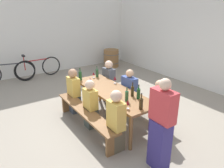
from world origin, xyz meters
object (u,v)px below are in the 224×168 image
at_px(wine_glass_3, 128,103).
at_px(seated_guest_far_1, 129,94).
at_px(wine_glass_0, 90,79).
at_px(wine_barrel, 111,58).
at_px(wine_glass_2, 115,78).
at_px(parked_bicycle_0, 38,68).
at_px(seated_guest_near_2, 116,122).
at_px(bench_near, 85,114).
at_px(wine_bottle_3, 127,96).
at_px(seated_guest_near_1, 91,105).
at_px(wine_bottle_2, 80,76).
at_px(tasting_table, 112,94).
at_px(standing_host, 161,127).
at_px(seated_guest_far_0, 109,82).
at_px(wine_bottle_0, 132,91).
at_px(wine_glass_4, 116,93).
at_px(seated_guest_far_2, 158,108).
at_px(bench_far, 135,99).
at_px(wine_bottle_5, 141,103).
at_px(wine_bottle_4, 97,73).
at_px(seated_guest_near_0, 74,92).
at_px(wine_glass_1, 94,74).
at_px(wine_bottle_1, 138,94).
at_px(parked_bicycle_1, 7,72).

bearing_deg(wine_glass_3, seated_guest_far_1, 139.91).
height_order(wine_glass_0, wine_barrel, wine_glass_0).
relative_size(wine_glass_2, parked_bicycle_0, 0.11).
bearing_deg(seated_guest_near_2, bench_near, 99.38).
relative_size(wine_bottle_3, wine_glass_0, 1.72).
distance_m(seated_guest_near_1, seated_guest_near_2, 0.95).
distance_m(wine_bottle_2, wine_glass_0, 0.38).
distance_m(tasting_table, seated_guest_near_1, 0.55).
bearing_deg(standing_host, seated_guest_far_1, -23.04).
bearing_deg(standing_host, seated_guest_near_2, 23.61).
xyz_separation_m(wine_glass_0, seated_guest_far_0, (-0.31, 0.73, -0.32)).
bearing_deg(wine_bottle_0, wine_glass_0, -160.94).
height_order(wine_glass_4, seated_guest_far_2, seated_guest_far_2).
distance_m(seated_guest_far_0, parked_bicycle_0, 3.32).
xyz_separation_m(bench_far, wine_glass_3, (0.88, -0.93, 0.51)).
xyz_separation_m(wine_bottle_2, seated_guest_far_0, (0.06, 0.81, -0.31)).
relative_size(wine_bottle_5, seated_guest_far_2, 0.27).
bearing_deg(seated_guest_far_2, wine_bottle_4, -80.18).
distance_m(seated_guest_near_0, seated_guest_near_2, 1.79).
xyz_separation_m(seated_guest_far_0, seated_guest_far_1, (0.89, 0.00, -0.03)).
xyz_separation_m(wine_glass_3, parked_bicycle_0, (-4.97, -0.23, -0.50)).
bearing_deg(wine_glass_2, wine_bottle_4, -170.07).
relative_size(wine_bottle_0, seated_guest_near_1, 0.28).
height_order(wine_glass_3, wine_barrel, wine_glass_3).
relative_size(wine_bottle_4, wine_glass_0, 1.71).
bearing_deg(wine_bottle_4, bench_near, -41.53).
distance_m(seated_guest_far_1, parked_bicycle_0, 4.17).
relative_size(wine_bottle_5, standing_host, 0.20).
bearing_deg(seated_guest_far_0, seated_guest_near_1, 40.39).
xyz_separation_m(wine_glass_2, seated_guest_near_2, (1.25, -0.84, -0.31)).
relative_size(wine_glass_1, wine_glass_4, 0.87).
distance_m(seated_guest_far_2, parked_bicycle_0, 5.10).
bearing_deg(wine_glass_3, wine_bottle_1, 116.20).
distance_m(bench_near, seated_guest_far_2, 1.52).
distance_m(wine_bottle_1, seated_guest_far_2, 0.52).
height_order(wine_bottle_4, wine_glass_4, wine_bottle_4).
relative_size(wine_bottle_1, wine_glass_3, 1.73).
distance_m(bench_near, wine_bottle_3, 1.00).
bearing_deg(parked_bicycle_1, wine_bottle_5, -61.08).
xyz_separation_m(wine_glass_4, seated_guest_far_1, (-0.45, 0.71, -0.34)).
distance_m(bench_near, wine_bottle_0, 1.11).
distance_m(seated_guest_far_0, wine_barrel, 3.50).
bearing_deg(wine_bottle_3, parked_bicycle_0, -174.94).
bearing_deg(seated_guest_far_0, wine_bottle_1, 78.03).
bearing_deg(wine_bottle_4, parked_bicycle_1, -150.59).
distance_m(wine_bottle_5, seated_guest_near_1, 1.21).
xyz_separation_m(standing_host, parked_bicycle_1, (-5.73, -1.34, -0.37)).
height_order(wine_bottle_2, seated_guest_far_2, seated_guest_far_2).
xyz_separation_m(seated_guest_near_2, seated_guest_far_0, (-1.84, 1.06, -0.02)).
bearing_deg(wine_glass_4, bench_near, -129.36).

